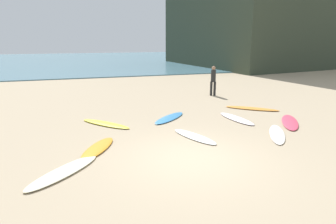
{
  "coord_description": "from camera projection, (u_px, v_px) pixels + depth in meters",
  "views": [
    {
      "loc": [
        -3.03,
        -7.42,
        3.36
      ],
      "look_at": [
        0.66,
        4.24,
        0.3
      ],
      "focal_mm": 32.25,
      "sensor_mm": 36.0,
      "label": 1
    }
  ],
  "objects": [
    {
      "name": "surfboard_7",
      "position": [
        64.0,
        172.0,
        7.63
      ],
      "size": [
        2.07,
        2.13,
        0.08
      ],
      "primitive_type": "ellipsoid",
      "rotation": [
        0.0,
        0.0,
        -0.76
      ],
      "color": "#EEE6C1",
      "rests_on": "ground_plane"
    },
    {
      "name": "surfboard_1",
      "position": [
        194.0,
        136.0,
        10.34
      ],
      "size": [
        1.17,
        2.11,
        0.07
      ],
      "primitive_type": "ellipsoid",
      "rotation": [
        0.0,
        0.0,
        3.48
      ],
      "color": "white",
      "rests_on": "ground_plane"
    },
    {
      "name": "ground_plane",
      "position": [
        191.0,
        158.0,
        8.56
      ],
      "size": [
        120.0,
        120.0,
        0.0
      ],
      "primitive_type": "plane",
      "color": "tan"
    },
    {
      "name": "coastal_headland",
      "position": [
        276.0,
        13.0,
        37.5
      ],
      "size": [
        24.52,
        20.3,
        12.52
      ],
      "primitive_type": "cube",
      "rotation": [
        0.0,
        0.0,
        0.14
      ],
      "color": "#333D2D",
      "rests_on": "ground_plane"
    },
    {
      "name": "ocean_water",
      "position": [
        93.0,
        60.0,
        43.94
      ],
      "size": [
        120.0,
        40.0,
        0.08
      ],
      "primitive_type": "cube",
      "color": "slate",
      "rests_on": "ground_plane"
    },
    {
      "name": "surfboard_0",
      "position": [
        98.0,
        148.0,
        9.25
      ],
      "size": [
        1.45,
        2.02,
        0.08
      ],
      "primitive_type": "ellipsoid",
      "rotation": [
        0.0,
        0.0,
        -0.5
      ],
      "color": "orange",
      "rests_on": "ground_plane"
    },
    {
      "name": "surfboard_3",
      "position": [
        169.0,
        118.0,
        12.7
      ],
      "size": [
        1.98,
        1.93,
        0.08
      ],
      "primitive_type": "ellipsoid",
      "rotation": [
        0.0,
        0.0,
        2.33
      ],
      "color": "#4390D4",
      "rests_on": "ground_plane"
    },
    {
      "name": "surfboard_6",
      "position": [
        106.0,
        124.0,
        11.82
      ],
      "size": [
        1.91,
        2.14,
        0.08
      ],
      "primitive_type": "ellipsoid",
      "rotation": [
        0.0,
        0.0,
        0.7
      ],
      "color": "yellow",
      "rests_on": "ground_plane"
    },
    {
      "name": "surfboard_2",
      "position": [
        290.0,
        122.0,
        12.07
      ],
      "size": [
        1.85,
        2.3,
        0.08
      ],
      "primitive_type": "ellipsoid",
      "rotation": [
        0.0,
        0.0,
        2.54
      ],
      "color": "#E2435D",
      "rests_on": "ground_plane"
    },
    {
      "name": "beachgoer_near",
      "position": [
        213.0,
        79.0,
        17.49
      ],
      "size": [
        0.38,
        0.38,
        1.72
      ],
      "rotation": [
        0.0,
        0.0,
        2.66
      ],
      "color": "black",
      "rests_on": "ground_plane"
    },
    {
      "name": "surfboard_4",
      "position": [
        236.0,
        118.0,
        12.6
      ],
      "size": [
        0.82,
        2.24,
        0.08
      ],
      "primitive_type": "ellipsoid",
      "rotation": [
        0.0,
        0.0,
        0.11
      ],
      "color": "white",
      "rests_on": "ground_plane"
    },
    {
      "name": "surfboard_5",
      "position": [
        277.0,
        134.0,
        10.62
      ],
      "size": [
        1.68,
        2.2,
        0.06
      ],
      "primitive_type": "ellipsoid",
      "rotation": [
        0.0,
        0.0,
        -0.58
      ],
      "color": "silver",
      "rests_on": "ground_plane"
    },
    {
      "name": "surfboard_8",
      "position": [
        252.0,
        108.0,
        14.35
      ],
      "size": [
        2.25,
        1.98,
        0.08
      ],
      "primitive_type": "ellipsoid",
      "rotation": [
        0.0,
        0.0,
        0.88
      ],
      "color": "orange",
      "rests_on": "ground_plane"
    }
  ]
}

